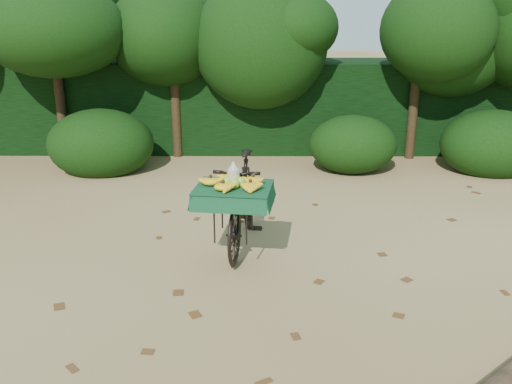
{
  "coord_description": "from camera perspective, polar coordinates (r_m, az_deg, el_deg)",
  "views": [
    {
      "loc": [
        -0.17,
        -5.14,
        2.69
      ],
      "look_at": [
        -0.2,
        0.74,
        0.77
      ],
      "focal_mm": 38.0,
      "sensor_mm": 36.0,
      "label": 1
    }
  ],
  "objects": [
    {
      "name": "tree_row",
      "position": [
        10.67,
        -2.32,
        14.38
      ],
      "size": [
        14.5,
        2.0,
        4.0
      ],
      "primitive_type": null,
      "color": "black",
      "rests_on": "ground"
    },
    {
      "name": "leaf_litter",
      "position": [
        6.38,
        1.84,
        -6.79
      ],
      "size": [
        7.0,
        7.3,
        0.01
      ],
      "primitive_type": null,
      "color": "#553216",
      "rests_on": "ground"
    },
    {
      "name": "vendor_bicycle",
      "position": [
        6.46,
        -1.48,
        -0.98
      ],
      "size": [
        0.9,
        1.94,
        1.13
      ],
      "rotation": [
        0.0,
        0.0,
        -0.13
      ],
      "color": "black",
      "rests_on": "ground"
    },
    {
      "name": "ground",
      "position": [
        5.8,
        1.99,
        -9.54
      ],
      "size": [
        80.0,
        80.0,
        0.0
      ],
      "primitive_type": "plane",
      "color": "tan",
      "rests_on": "ground"
    },
    {
      "name": "bush_clumps",
      "position": [
        9.72,
        4.29,
        4.73
      ],
      "size": [
        8.8,
        1.7,
        0.9
      ],
      "primitive_type": null,
      "color": "black",
      "rests_on": "ground"
    },
    {
      "name": "hedge_backdrop",
      "position": [
        11.58,
        1.19,
        9.2
      ],
      "size": [
        26.0,
        1.8,
        1.8
      ],
      "primitive_type": "cube",
      "color": "black",
      "rests_on": "ground"
    }
  ]
}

